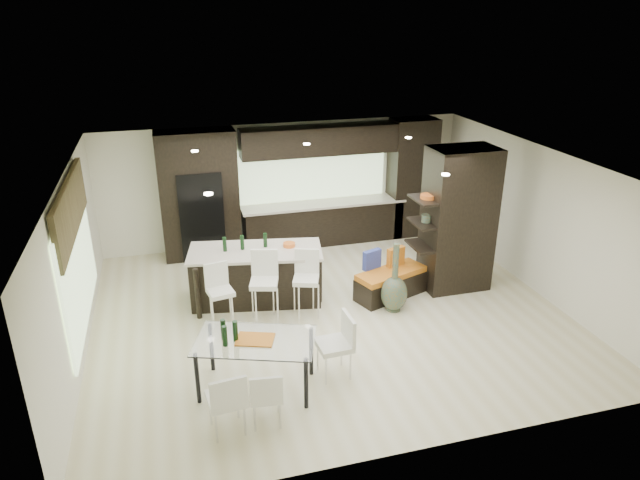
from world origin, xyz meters
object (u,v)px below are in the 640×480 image
object	(u,v)px
stool_right	(306,291)
chair_near	(266,398)
dining_table	(256,364)
floor_vase	(395,277)
stool_mid	(265,295)
bench	(391,283)
kitchen_island	(256,275)
chair_far	(226,403)
stool_left	(221,303)
chair_end	(334,349)

from	to	relation	value
stool_right	chair_near	xyz separation A→B (m)	(-1.17, -2.52, -0.10)
stool_right	dining_table	size ratio (longest dim) A/B	0.59
stool_right	floor_vase	world-z (taller)	floor_vase
stool_right	dining_table	xyz separation A→B (m)	(-1.17, -1.78, -0.09)
stool_mid	bench	world-z (taller)	stool_mid
stool_right	bench	distance (m)	1.71
kitchen_island	bench	bearing A→B (deg)	-2.37
chair_near	stool_right	bearing A→B (deg)	72.41
chair_far	bench	bearing A→B (deg)	33.93
stool_left	chair_near	distance (m)	2.55
stool_mid	dining_table	xyz separation A→B (m)	(-0.45, -1.77, -0.12)
kitchen_island	stool_left	distance (m)	1.09
kitchen_island	chair_near	bearing A→B (deg)	-87.19
chair_far	floor_vase	bearing A→B (deg)	29.73
bench	chair_near	distance (m)	3.99
bench	chair_far	xyz separation A→B (m)	(-3.36, -2.82, 0.16)
bench	floor_vase	xyz separation A→B (m)	(-0.14, -0.50, 0.38)
chair_far	kitchen_island	bearing A→B (deg)	68.06
kitchen_island	stool_mid	size ratio (longest dim) A/B	2.32
stool_left	chair_far	bearing A→B (deg)	-105.83
kitchen_island	dining_table	distance (m)	2.64
stool_left	kitchen_island	bearing A→B (deg)	37.32
dining_table	stool_right	bearing A→B (deg)	76.57
kitchen_island	chair_near	distance (m)	3.37
stool_left	stool_mid	xyz separation A→B (m)	(0.73, -0.03, 0.06)
stool_mid	floor_vase	bearing A→B (deg)	10.27
bench	floor_vase	size ratio (longest dim) A/B	1.06
kitchen_island	chair_near	size ratio (longest dim) A/B	3.13
stool_mid	chair_far	distance (m)	2.71
floor_vase	chair_far	distance (m)	3.97
kitchen_island	bench	size ratio (longest dim) A/B	1.74
kitchen_island	dining_table	bearing A→B (deg)	-89.32
stool_mid	bench	size ratio (longest dim) A/B	0.75
bench	floor_vase	world-z (taller)	floor_vase
stool_left	chair_near	world-z (taller)	stool_left
stool_right	chair_end	size ratio (longest dim) A/B	1.09
stool_left	stool_right	world-z (taller)	stool_right
dining_table	stool_mid	bearing A→B (deg)	95.74
stool_mid	stool_right	size ratio (longest dim) A/B	1.06
stool_left	floor_vase	bearing A→B (deg)	-15.25
floor_vase	chair_near	distance (m)	3.56
floor_vase	kitchen_island	bearing A→B (deg)	155.23
stool_left	dining_table	xyz separation A→B (m)	(0.28, -1.79, -0.06)
floor_vase	chair_end	size ratio (longest dim) A/B	1.45
stool_mid	chair_end	xyz separation A→B (m)	(0.69, -1.77, -0.07)
stool_mid	chair_near	world-z (taller)	stool_mid
kitchen_island	chair_near	world-z (taller)	kitchen_island
chair_end	stool_mid	bearing A→B (deg)	18.30
kitchen_island	chair_end	bearing A→B (deg)	-64.83
chair_end	kitchen_island	bearing A→B (deg)	11.87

